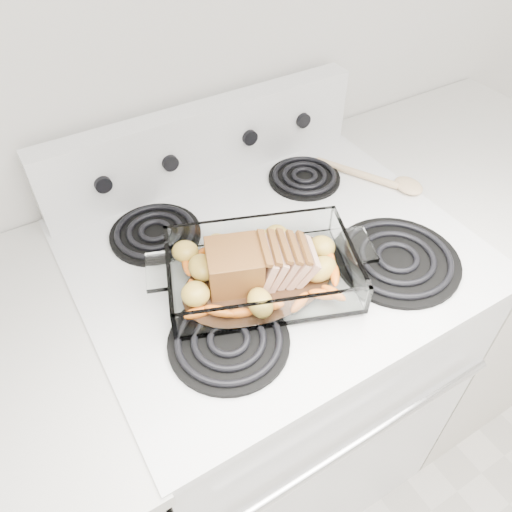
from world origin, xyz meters
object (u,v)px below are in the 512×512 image
counter_right (445,279)px  baking_dish (261,274)px  electric_range (268,369)px  pork_roast (252,268)px  counter_left (15,506)px

counter_right → baking_dish: 0.89m
electric_range → pork_roast: bearing=-141.2°
baking_dish → pork_roast: 0.03m
counter_right → pork_roast: (-0.76, -0.07, 0.52)m
counter_left → pork_roast: pork_roast is taller
pork_roast → counter_left: bearing=176.1°
counter_right → baking_dish: (-0.74, -0.07, 0.50)m
baking_dish → pork_roast: size_ratio=1.71×
electric_range → counter_left: electric_range is taller
counter_left → counter_right: size_ratio=1.00×
electric_range → pork_roast: 0.52m
electric_range → counter_right: size_ratio=1.20×
electric_range → baking_dish: bearing=-134.2°
counter_left → counter_right: bearing=0.0°
counter_left → baking_dish: baking_dish is taller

